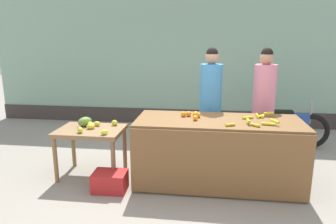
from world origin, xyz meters
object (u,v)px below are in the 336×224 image
Objects in this scene: vendor_woman_blue_shirt at (210,107)px; produce_sack at (150,143)px; vendor_woman_pink_shirt at (263,107)px; produce_crate at (110,181)px; parked_motorcycle at (285,126)px.

vendor_woman_blue_shirt is 3.61× the size of produce_sack.
vendor_woman_pink_shirt is 4.22× the size of produce_crate.
vendor_woman_pink_shirt is 2.58m from produce_crate.
parked_motorcycle is (0.57, 0.86, -0.54)m from vendor_woman_pink_shirt.
vendor_woman_pink_shirt is at bearing 29.59° from produce_crate.
produce_crate is at bearing -139.42° from vendor_woman_blue_shirt.
parked_motorcycle reaches higher than produce_crate.
produce_sack is (-1.82, 0.03, -0.68)m from vendor_woman_pink_shirt.
vendor_woman_pink_shirt is 1.94m from produce_sack.
vendor_woman_blue_shirt is at bearing -173.82° from vendor_woman_pink_shirt.
vendor_woman_blue_shirt reaches higher than produce_sack.
vendor_woman_blue_shirt is 1.00× the size of vendor_woman_pink_shirt.
parked_motorcycle is at bearing 19.21° from produce_sack.
produce_crate is (-1.31, -1.12, -0.81)m from vendor_woman_blue_shirt.
produce_crate is (-2.13, -1.21, -0.81)m from vendor_woman_pink_shirt.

